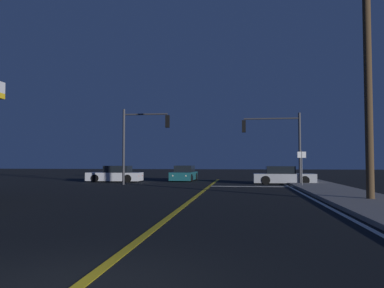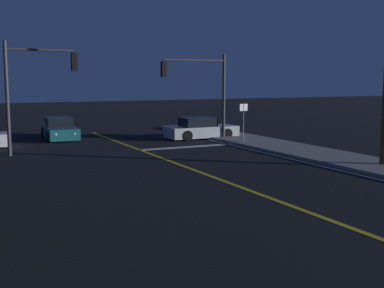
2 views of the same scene
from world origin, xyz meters
name	(u,v)px [view 1 (image 1 of 2)]	position (x,y,z in m)	size (l,w,h in m)	color
sidewalk_right	(368,202)	(7.20, 11.53, 0.07)	(3.20, 41.52, 0.15)	gray
lane_line_center	(190,201)	(0.00, 11.53, 0.01)	(0.20, 39.21, 0.01)	gold
lane_line_edge_right	(320,203)	(5.35, 11.53, 0.01)	(0.16, 39.21, 0.01)	silver
stop_bar	(251,186)	(2.80, 21.57, 0.01)	(5.60, 0.50, 0.01)	silver
car_parked_curb_white	(115,175)	(-8.23, 26.09, 0.58)	(4.51, 1.87, 1.34)	silver
car_following_oncoming_silver	(283,176)	(5.29, 24.81, 0.58)	(4.58, 1.88, 1.34)	#B2B5BA
car_side_waiting_teal	(184,174)	(-2.81, 28.50, 0.58)	(2.00, 4.34, 1.34)	#195960
traffic_signal_near_right	(277,136)	(4.80, 23.87, 3.54)	(4.26, 0.28, 5.25)	#38383D
traffic_signal_far_left	(140,134)	(-5.15, 22.47, 3.68)	(3.50, 0.28, 5.55)	#38383D
utility_pole_right	(368,66)	(7.50, 12.13, 5.74)	(1.49, 0.33, 11.19)	#4C3823
street_sign_corner	(302,163)	(6.10, 21.07, 1.61)	(0.56, 0.10, 2.38)	slate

